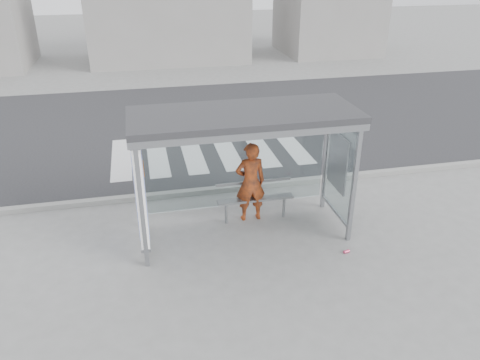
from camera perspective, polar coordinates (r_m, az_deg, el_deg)
name	(u,v)px	position (r m, az deg, el deg)	size (l,w,h in m)	color
ground	(244,233)	(9.76, 0.47, -6.46)	(80.00, 80.00, 0.00)	slate
road	(198,124)	(16.01, -5.20, 6.85)	(30.00, 10.00, 0.01)	#272729
curb	(226,189)	(11.39, -1.73, -1.04)	(30.00, 0.18, 0.12)	gray
crosswalk	(209,151)	(13.70, -3.77, 3.49)	(5.55, 3.00, 0.00)	silver
bus_shelter	(224,144)	(8.84, -1.93, 4.37)	(4.25, 1.65, 2.62)	gray
building_center	(167,10)	(26.23, -8.94, 19.77)	(8.00, 5.00, 5.00)	gray
person	(250,182)	(9.85, 1.28, -0.25)	(0.64, 0.42, 1.77)	red
bench	(255,198)	(10.00, 1.87, -2.25)	(1.65, 0.31, 0.85)	slate
soda_can	(346,251)	(9.38, 12.85, -8.49)	(0.06, 0.06, 0.11)	#E1426D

